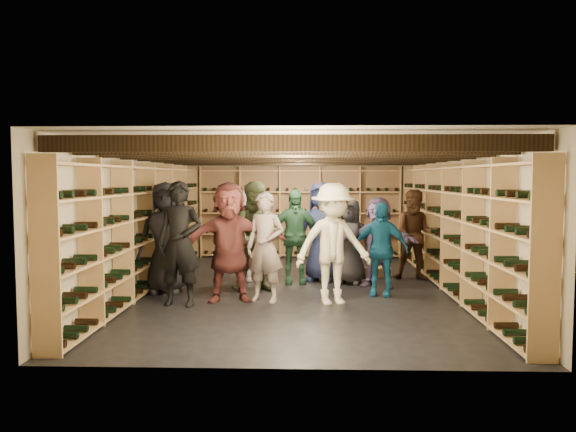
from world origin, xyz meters
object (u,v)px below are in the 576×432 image
(crate_loose, at_px, (377,272))
(person_5, at_px, (229,241))
(person_0, at_px, (166,238))
(person_6, at_px, (322,232))
(person_2, at_px, (258,237))
(person_4, at_px, (380,249))
(person_12, at_px, (350,241))
(person_9, at_px, (244,238))
(crate_stack_right, at_px, (349,262))
(person_3, at_px, (333,244))
(person_1, at_px, (180,244))
(person_10, at_px, (294,237))
(crate_stack_left, at_px, (322,245))
(person_11, at_px, (378,242))
(person_7, at_px, (265,247))
(person_8, at_px, (416,235))

(crate_loose, height_order, person_5, person_5)
(person_0, xyz_separation_m, person_6, (2.58, 1.14, -0.01))
(person_2, distance_m, person_4, 2.02)
(person_4, xyz_separation_m, person_12, (-0.41, 0.99, 0.00))
(person_6, bearing_deg, person_0, -133.12)
(person_5, height_order, person_9, person_5)
(crate_stack_right, distance_m, person_6, 1.06)
(person_3, distance_m, person_5, 1.59)
(person_1, relative_size, person_10, 1.10)
(person_12, bearing_deg, person_4, -51.47)
(person_3, relative_size, person_9, 1.12)
(crate_stack_left, distance_m, person_4, 3.23)
(person_11, bearing_deg, person_4, -71.88)
(crate_loose, relative_size, person_7, 0.30)
(person_3, relative_size, person_10, 1.08)
(person_1, height_order, person_3, person_1)
(person_11, distance_m, person_12, 0.55)
(crate_stack_right, bearing_deg, person_4, -79.02)
(crate_stack_right, distance_m, person_0, 3.65)
(person_12, bearing_deg, crate_loose, 69.50)
(person_6, xyz_separation_m, person_11, (0.96, -0.53, -0.13))
(crate_stack_right, relative_size, person_4, 0.38)
(person_3, relative_size, person_5, 0.99)
(person_8, xyz_separation_m, person_9, (-3.15, -0.36, -0.03))
(person_2, xyz_separation_m, person_10, (0.59, 0.70, -0.07))
(person_2, distance_m, person_10, 0.92)
(person_1, distance_m, person_10, 2.45)
(person_0, height_order, person_12, person_0)
(crate_stack_right, relative_size, person_7, 0.34)
(person_0, relative_size, person_1, 0.99)
(person_0, xyz_separation_m, person_8, (4.33, 1.33, -0.08))
(crate_loose, height_order, person_1, person_1)
(crate_stack_right, relative_size, crate_loose, 1.13)
(person_0, distance_m, person_9, 1.53)
(person_1, bearing_deg, person_3, 10.82)
(person_1, height_order, person_11, person_1)
(person_2, distance_m, person_7, 0.83)
(crate_stack_left, distance_m, crate_stack_right, 1.35)
(person_0, bearing_deg, person_2, 6.94)
(person_2, bearing_deg, person_8, 24.30)
(person_0, bearing_deg, person_7, -20.62)
(crate_stack_right, xyz_separation_m, person_3, (-0.43, -2.49, 0.65))
(person_6, height_order, person_11, person_6)
(person_5, relative_size, person_11, 1.18)
(person_1, bearing_deg, person_6, 49.87)
(person_3, bearing_deg, person_11, 40.72)
(person_0, relative_size, person_6, 1.01)
(person_1, distance_m, person_11, 3.46)
(person_8, bearing_deg, person_9, -164.24)
(crate_stack_left, height_order, person_8, person_8)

